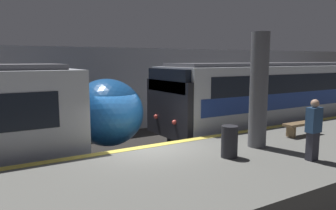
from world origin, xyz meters
The scene contains 8 objects.
ground_plane centered at (0.00, 0.00, 0.00)m, with size 120.00×120.00×0.00m, color #282623.
platform centered at (0.00, -2.39, 0.53)m, with size 40.00×4.79×1.06m.
station_rear_barrier centered at (0.00, 6.74, 2.11)m, with size 50.00×0.15×4.22m.
support_pillar_near centered at (2.72, -1.83, 2.74)m, with size 0.53×0.53×3.38m.
train_boxy centered at (9.25, 2.03, 1.79)m, with size 14.94×3.09×3.48m.
person_waiting centered at (2.91, -3.54, 1.89)m, with size 0.38×0.24×1.59m.
platform_bench centered at (5.10, -1.58, 1.39)m, with size 1.50×0.40×0.45m.
trash_bin centered at (1.27, -2.22, 1.47)m, with size 0.44×0.44×0.85m.
Camera 1 is at (-4.54, -8.62, 3.65)m, focal length 35.00 mm.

